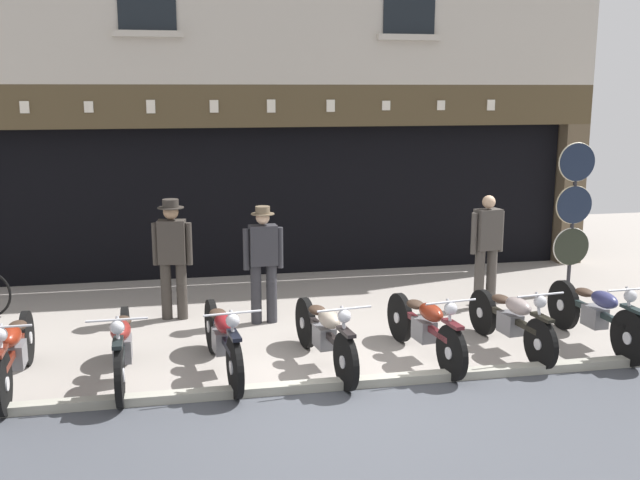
# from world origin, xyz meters

# --- Properties ---
(ground) EXTENTS (23.68, 22.00, 0.18)m
(ground) POSITION_xyz_m (0.00, -0.98, -0.04)
(ground) COLOR gray
(shop_facade) EXTENTS (11.98, 4.42, 6.44)m
(shop_facade) POSITION_xyz_m (0.00, 7.00, 1.73)
(shop_facade) COLOR black
(shop_facade) RESTS_ON ground
(motorcycle_far_left) EXTENTS (0.62, 2.09, 0.92)m
(motorcycle_far_left) POSITION_xyz_m (-3.43, 0.78, 0.43)
(motorcycle_far_left) COLOR black
(motorcycle_far_left) RESTS_ON ground
(motorcycle_left) EXTENTS (0.62, 2.00, 0.93)m
(motorcycle_left) POSITION_xyz_m (-2.28, 0.72, 0.43)
(motorcycle_left) COLOR black
(motorcycle_left) RESTS_ON ground
(motorcycle_center_left) EXTENTS (0.62, 2.12, 0.93)m
(motorcycle_center_left) POSITION_xyz_m (-1.17, 0.76, 0.43)
(motorcycle_center_left) COLOR black
(motorcycle_center_left) RESTS_ON ground
(motorcycle_center) EXTENTS (0.62, 2.08, 0.92)m
(motorcycle_center) POSITION_xyz_m (0.02, 0.72, 0.42)
(motorcycle_center) COLOR black
(motorcycle_center) RESTS_ON ground
(motorcycle_center_right) EXTENTS (0.62, 2.02, 0.92)m
(motorcycle_center_right) POSITION_xyz_m (1.26, 0.74, 0.42)
(motorcycle_center_right) COLOR black
(motorcycle_center_right) RESTS_ON ground
(motorcycle_right) EXTENTS (0.62, 1.92, 0.90)m
(motorcycle_right) POSITION_xyz_m (2.41, 0.81, 0.41)
(motorcycle_right) COLOR black
(motorcycle_right) RESTS_ON ground
(motorcycle_far_right) EXTENTS (0.62, 2.09, 0.94)m
(motorcycle_far_right) POSITION_xyz_m (3.54, 0.77, 0.44)
(motorcycle_far_right) COLOR black
(motorcycle_far_right) RESTS_ON ground
(salesman_left) EXTENTS (0.55, 0.36, 1.73)m
(salesman_left) POSITION_xyz_m (-1.71, 2.99, 0.97)
(salesman_left) COLOR #38332D
(salesman_left) RESTS_ON ground
(shopkeeper_center) EXTENTS (0.56, 0.32, 1.66)m
(shopkeeper_center) POSITION_xyz_m (-0.47, 2.56, 0.92)
(shopkeeper_center) COLOR #2D2D33
(shopkeeper_center) RESTS_ON ground
(salesman_right) EXTENTS (0.55, 0.29, 1.70)m
(salesman_right) POSITION_xyz_m (2.87, 2.66, 0.94)
(salesman_right) COLOR #47423D
(salesman_right) RESTS_ON ground
(tyre_sign_pole) EXTENTS (0.62, 0.06, 2.41)m
(tyre_sign_pole) POSITION_xyz_m (4.56, 3.20, 1.40)
(tyre_sign_pole) COLOR #232328
(tyre_sign_pole) RESTS_ON ground
(advert_board_near) EXTENTS (0.65, 0.03, 1.02)m
(advert_board_near) POSITION_xyz_m (-2.06, 5.40, 1.88)
(advert_board_near) COLOR silver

